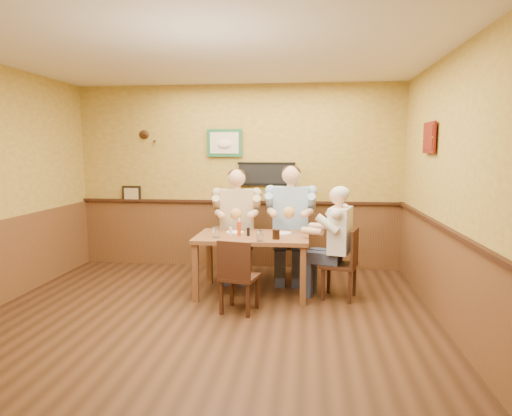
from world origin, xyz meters
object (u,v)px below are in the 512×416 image
Objects in this scene: water_glass_mid at (260,236)px; hot_sauce_bottle at (239,228)px; chair_back_left at (237,243)px; chair_right_end at (339,263)px; diner_blue_polo at (291,228)px; dining_table at (253,242)px; salt_shaker at (231,231)px; cola_tumbler at (276,234)px; chair_back_right at (291,243)px; chair_near_side at (239,275)px; diner_white_elder at (340,249)px; water_glass_left at (216,232)px; diner_tan_shirt at (237,229)px; pepper_shaker at (248,232)px.

hot_sauce_bottle reaches higher than water_glass_mid.
chair_right_end is (1.39, -0.81, -0.05)m from chair_back_left.
diner_blue_polo is at bearing -127.11° from chair_right_end.
dining_table is 0.31m from salt_shaker.
salt_shaker reaches higher than dining_table.
cola_tumbler is at bearing -20.52° from hot_sauce_bottle.
diner_blue_polo reaches higher than chair_back_right.
hot_sauce_bottle is (-0.10, 0.63, 0.43)m from chair_near_side.
water_glass_mid is (-0.31, -1.10, 0.31)m from chair_back_right.
chair_back_left reaches higher than chair_near_side.
chair_right_end is at bearing -37.53° from chair_back_left.
diner_white_elder is 1.52m from water_glass_left.
diner_blue_polo is (-0.63, 0.82, 0.28)m from chair_right_end.
diner_tan_shirt is at bearing 112.92° from dining_table.
chair_back_left is at bearing 93.02° from salt_shaker.
dining_table is 1.68× the size of chair_near_side.
dining_table is 0.81m from diner_tan_shirt.
diner_tan_shirt reaches higher than chair_near_side.
diner_tan_shirt is 0.94m from water_glass_left.
diner_blue_polo reaches higher than chair_right_end.
diner_tan_shirt reaches higher than hot_sauce_bottle.
chair_back_left is 1.17× the size of chair_near_side.
chair_right_end is 1.04× the size of chair_near_side.
diner_blue_polo is at bearing 74.09° from water_glass_mid.
hot_sauce_bottle is (-0.61, -0.79, 0.35)m from chair_back_right.
salt_shaker is (0.15, 0.17, -0.02)m from water_glass_left.
chair_back_left reaches higher than dining_table.
water_glass_left is at bearing -70.13° from chair_right_end.
hot_sauce_bottle is 0.13m from pepper_shaker.
diner_tan_shirt reaches higher than chair_right_end.
diner_tan_shirt reaches higher than dining_table.
diner_tan_shirt reaches higher than pepper_shaker.
water_glass_mid is (-0.94, -0.29, 0.38)m from chair_right_end.
chair_back_left reaches higher than salt_shaker.
pepper_shaker is at bearing -79.37° from chair_near_side.
salt_shaker is at bearing 140.67° from water_glass_mid.
water_glass_left reaches higher than cola_tumbler.
salt_shaker is at bearing 172.54° from pepper_shaker.
water_glass_mid reaches higher than dining_table.
diner_tan_shirt is 11.90× the size of cola_tumbler.
water_glass_left is 0.74m from cola_tumbler.
hot_sauce_bottle is at bearing -68.88° from chair_near_side.
chair_back_right reaches higher than pepper_shaker.
chair_right_end is 1.29m from chair_near_side.
chair_back_right is 1.19m from water_glass_mid.
chair_back_left is at bearing 108.59° from pepper_shaker.
chair_back_left is 0.70× the size of diner_tan_shirt.
chair_back_left is 1.62m from diner_white_elder.
chair_back_right is at bearing 46.89° from water_glass_left.
dining_table is 7.07× the size of hot_sauce_bottle.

